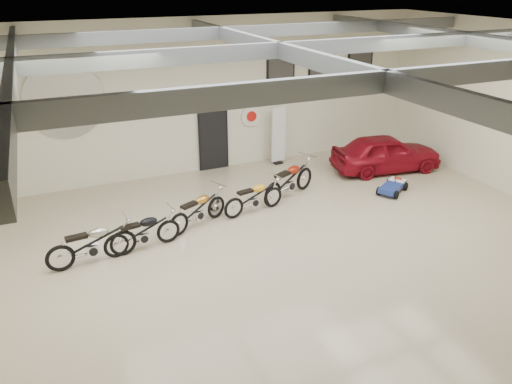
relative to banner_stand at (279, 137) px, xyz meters
name	(u,v)px	position (x,y,z in m)	size (l,w,h in m)	color
floor	(276,252)	(-2.74, -5.50, -0.99)	(16.00, 12.00, 0.01)	#B6AB8B
ceiling	(280,37)	(-2.74, -5.50, 4.01)	(16.00, 12.00, 0.01)	slate
back_wall	(196,98)	(-2.74, 0.50, 1.51)	(16.00, 0.02, 5.00)	beige
ceiling_beams	(280,50)	(-2.74, -5.50, 3.76)	(15.80, 11.80, 0.32)	slate
door	(213,139)	(-2.24, 0.45, 0.06)	(0.92, 0.08, 2.10)	black
logo_plaque	(64,101)	(-6.74, 0.45, 1.81)	(2.30, 0.06, 1.16)	silver
poster_left	(281,72)	(0.26, 0.46, 2.11)	(1.05, 0.08, 1.35)	black
poster_mid	(321,69)	(1.86, 0.46, 2.11)	(1.05, 0.08, 1.35)	black
poster_right	(360,66)	(3.46, 0.46, 2.11)	(1.05, 0.08, 1.35)	black
oil_sign	(251,116)	(-0.84, 0.45, 0.71)	(0.72, 0.10, 0.72)	white
banner_stand	(279,137)	(0.00, 0.00, 0.00)	(0.54, 0.22, 1.98)	white
motorcycle_silver	(91,243)	(-6.84, -4.25, -0.47)	(2.02, 0.63, 1.05)	silver
motorcycle_black	(142,231)	(-5.64, -4.10, -0.50)	(1.89, 0.59, 0.98)	silver
motorcycle_gold	(198,209)	(-4.05, -3.46, -0.49)	(1.92, 0.60, 1.00)	silver
motorcycle_yellow	(254,197)	(-2.37, -3.29, -0.50)	(1.88, 0.58, 0.98)	silver
motorcycle_red	(289,179)	(-0.98, -2.74, -0.42)	(2.20, 0.68, 1.15)	silver
go_kart	(394,183)	(2.20, -3.65, -0.73)	(1.42, 0.64, 0.51)	navy
vintage_car	(386,153)	(3.04, -2.07, -0.36)	(3.69, 1.49, 1.26)	maroon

